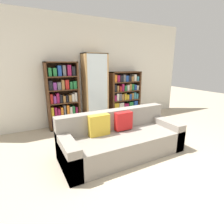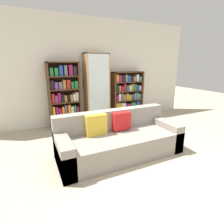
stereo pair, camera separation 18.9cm
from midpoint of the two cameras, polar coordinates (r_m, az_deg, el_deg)
name	(u,v)px [view 1 (the left image)]	position (r m, az deg, el deg)	size (l,w,h in m)	color
ground_plane	(159,169)	(2.89, 13.32, -17.71)	(16.00, 16.00, 0.00)	tan
wall_back	(90,72)	(4.81, -8.20, 12.82)	(6.01, 0.06, 2.70)	silver
couch	(121,140)	(3.12, 1.27, -9.00)	(2.14, 0.85, 0.75)	gray
bookshelf_left	(63,96)	(4.45, -16.91, 4.87)	(0.75, 0.32, 1.61)	#4C2D19
display_cabinet	(95,90)	(4.65, -6.72, 7.20)	(0.62, 0.36, 1.82)	tan
bookshelf_right	(124,96)	(5.12, 3.02, 5.24)	(0.93, 0.32, 1.35)	#4C2D19
wine_bottle	(115,118)	(4.66, -0.02, -2.00)	(0.07, 0.07, 0.39)	#143819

